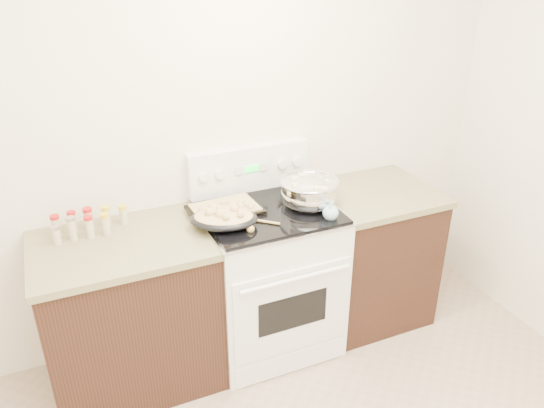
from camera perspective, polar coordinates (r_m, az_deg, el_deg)
room_shell at (r=1.42m, az=9.23°, el=0.49°), size 4.10×3.60×2.75m
counter_left at (r=3.12m, az=-14.88°, el=-11.21°), size 0.93×0.67×0.92m
counter_right at (r=3.59m, az=10.40°, el=-5.26°), size 0.73×0.67×0.92m
kitchen_range at (r=3.26m, az=-0.39°, el=-7.66°), size 0.78×0.73×1.22m
mixing_bowl at (r=3.06m, az=4.04°, el=1.26°), size 0.34×0.34×0.20m
roasting_pan at (r=2.85m, az=-5.23°, el=-1.48°), size 0.44×0.38×0.11m
baking_sheet at (r=3.01m, az=-5.00°, el=-0.50°), size 0.41×0.30×0.06m
wooden_spoon at (r=2.83m, az=-1.98°, el=-2.38°), size 0.20×0.18×0.04m
blue_ladle at (r=2.94m, az=6.35°, el=-0.82°), size 0.20×0.25×0.11m
spice_jars at (r=2.97m, az=-19.41°, el=-1.95°), size 0.40×0.15×0.13m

